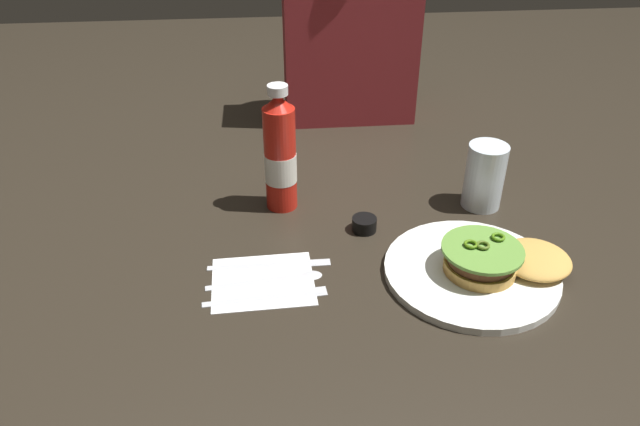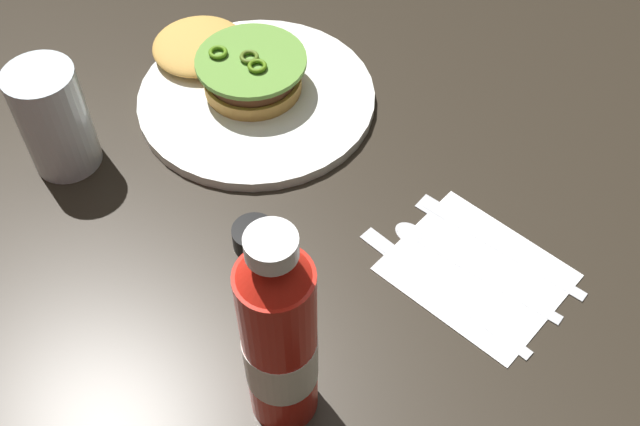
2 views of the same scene
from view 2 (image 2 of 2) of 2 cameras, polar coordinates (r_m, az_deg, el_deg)
ground_plane at (r=0.80m, az=-5.23°, el=-3.12°), size 3.00×3.00×0.00m
dinner_plate at (r=0.94m, az=-4.80°, el=8.63°), size 0.29×0.29×0.01m
burger_sandwich at (r=0.95m, az=-6.68°, el=11.20°), size 0.22×0.13×0.05m
ketchup_bottle at (r=0.61m, az=-3.07°, el=-9.68°), size 0.06×0.06×0.25m
water_glass at (r=0.88m, az=-19.45°, el=6.69°), size 0.08×0.08×0.13m
condiment_cup at (r=0.79m, az=-4.98°, el=-1.83°), size 0.05×0.05×0.03m
napkin at (r=0.79m, az=11.75°, el=-4.38°), size 0.17×0.15×0.00m
fork_utensil at (r=0.82m, az=12.32°, el=-1.71°), size 0.20×0.03×0.00m
spoon_utensil at (r=0.80m, az=9.96°, el=-3.19°), size 0.19×0.04×0.00m
butter_knife at (r=0.78m, az=8.47°, el=-5.06°), size 0.21×0.02×0.00m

